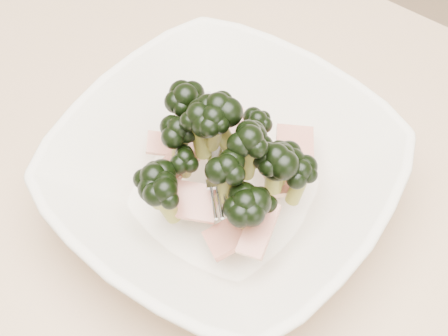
{
  "coord_description": "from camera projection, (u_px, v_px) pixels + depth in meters",
  "views": [
    {
      "loc": [
        0.17,
        -0.2,
        1.28
      ],
      "look_at": [
        -0.01,
        0.05,
        0.8
      ],
      "focal_mm": 50.0,
      "sensor_mm": 36.0,
      "label": 1
    }
  ],
  "objects": [
    {
      "name": "dining_table",
      "position": [
        205.0,
        282.0,
        0.67
      ],
      "size": [
        1.2,
        0.8,
        0.75
      ],
      "color": "tan",
      "rests_on": "ground"
    },
    {
      "name": "broccoli_dish",
      "position": [
        224.0,
        173.0,
        0.58
      ],
      "size": [
        0.31,
        0.31,
        0.13
      ],
      "color": "beige",
      "rests_on": "dining_table"
    }
  ]
}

